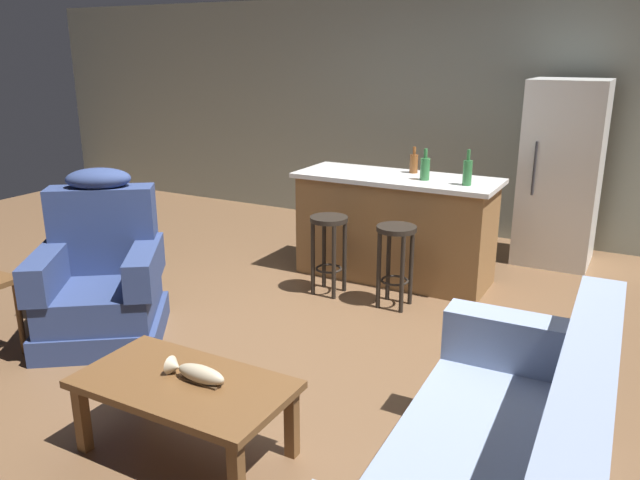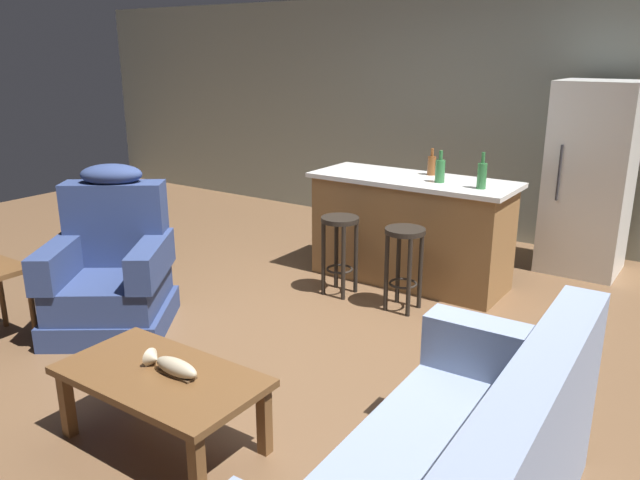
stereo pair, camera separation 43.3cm
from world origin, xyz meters
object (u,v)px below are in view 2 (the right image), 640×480
Objects in this scene: bottle_short_amber at (482,175)px; bottle_wine_dark at (440,170)px; recliner_near_lamp at (112,272)px; coffee_table at (161,383)px; fish_figurine at (172,366)px; kitchen_island at (410,230)px; bottle_tall_green at (432,165)px; refrigerator at (590,179)px; bar_stool_left at (340,241)px; bar_stool_right at (404,254)px.

bottle_wine_dark is at bearing 173.80° from bottle_short_amber.
recliner_near_lamp is 4.09× the size of bottle_short_amber.
bottle_wine_dark reaches higher than coffee_table.
fish_figurine is 2.93m from kitchen_island.
recliner_near_lamp reaches higher than bottle_tall_green.
coffee_table is 4.35m from refrigerator.
fish_figurine is 0.19× the size of kitchen_island.
bar_stool_left and bar_stool_right have the same top height.
bar_stool_right is 2.32× the size of bottle_short_amber.
bar_stool_left is at bearing -137.25° from bottle_wine_dark.
kitchen_island is 0.88m from bottle_short_amber.
fish_figurine is 1.27× the size of bottle_wine_dark.
bar_stool_right reaches higher than coffee_table.
refrigerator is at bearing 44.74° from kitchen_island.
fish_figurine is 0.28× the size of recliner_near_lamp.
recliner_near_lamp is (-1.47, 0.84, 0.06)m from coffee_table.
bottle_tall_green reaches higher than bar_stool_right.
refrigerator is at bearing 66.74° from bottle_short_amber.
recliner_near_lamp is 2.56m from kitchen_island.
bottle_short_amber is at bearing -27.63° from bottle_tall_green.
fish_figurine is 0.50× the size of bar_stool_left.
kitchen_island is 0.60m from bottle_tall_green.
fish_figurine is 0.19× the size of refrigerator.
bottle_short_amber reaches higher than coffee_table.
kitchen_island is at bearing 112.57° from bar_stool_right.
fish_figurine reaches higher than coffee_table.
coffee_table is 3.24m from bottle_tall_green.
refrigerator is at bearing 106.14° from recliner_near_lamp.
bar_stool_left is 0.39× the size of refrigerator.
recliner_near_lamp is at bearing -129.28° from bottle_wine_dark.
bottle_short_amber is 1.09× the size of bottle_wine_dark.
bottle_tall_green is 0.88× the size of bottle_wine_dark.
refrigerator is 1.52m from bottle_tall_green.
bottle_short_amber reaches higher than bottle_wine_dark.
bottle_wine_dark is at bearing -126.64° from refrigerator.
bar_stool_left is at bearing 108.80° from recliner_near_lamp.
bottle_tall_green is at bearing 111.70° from recliner_near_lamp.
recliner_near_lamp is at bearing -135.58° from bottle_short_amber.
kitchen_island is 7.59× the size of bottle_tall_green.
bottle_tall_green is (-0.03, 3.13, 0.58)m from fish_figurine.
refrigerator is (1.55, 1.83, 0.41)m from bar_stool_left.
refrigerator is (1.10, 4.13, 0.42)m from fish_figurine.
bar_stool_left is 2.53× the size of bottle_wine_dark.
fish_figurine is at bearing -100.88° from bottle_short_amber.
bar_stool_right is (0.15, 2.30, 0.01)m from fish_figurine.
refrigerator is at bearing 62.58° from bar_stool_right.
bottle_short_amber is (0.65, -0.10, 0.58)m from kitchen_island.
coffee_table is 1.62× the size of bar_stool_left.
bottle_wine_dark reaches higher than bottle_tall_green.
recliner_near_lamp is 2.97m from bottle_short_amber.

